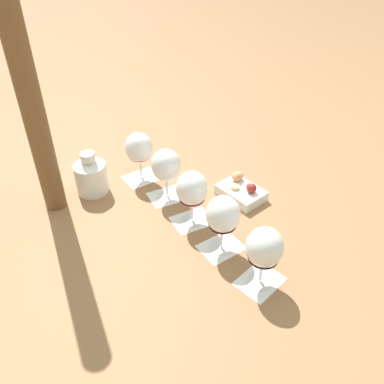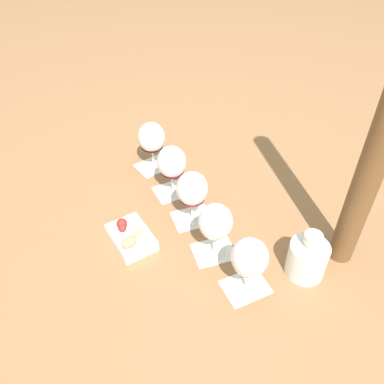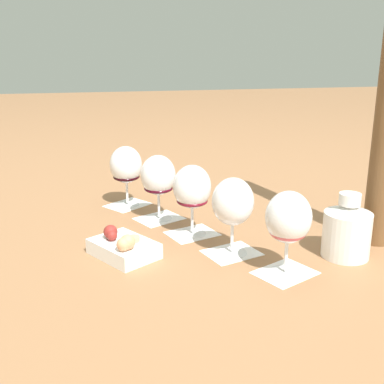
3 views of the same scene
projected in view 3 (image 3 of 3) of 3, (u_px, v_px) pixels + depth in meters
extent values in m
plane|color=#936642|center=(192.00, 234.00, 1.18)|extent=(8.00, 8.00, 0.00)
cube|color=white|center=(285.00, 273.00, 0.98)|extent=(0.13, 0.14, 0.00)
cube|color=white|center=(232.00, 253.00, 1.07)|extent=(0.12, 0.14, 0.00)
cube|color=white|center=(191.00, 234.00, 1.18)|extent=(0.12, 0.14, 0.00)
cube|color=white|center=(159.00, 218.00, 1.29)|extent=(0.13, 0.14, 0.00)
cube|color=white|center=(128.00, 205.00, 1.40)|extent=(0.14, 0.15, 0.00)
cylinder|color=white|center=(285.00, 271.00, 0.98)|extent=(0.07, 0.07, 0.01)
cylinder|color=white|center=(286.00, 254.00, 0.97)|extent=(0.01, 0.01, 0.07)
ellipsoid|color=white|center=(288.00, 217.00, 0.94)|extent=(0.09, 0.09, 0.11)
ellipsoid|color=#C94F59|center=(288.00, 231.00, 0.95)|extent=(0.08, 0.08, 0.04)
cylinder|color=white|center=(232.00, 251.00, 1.07)|extent=(0.07, 0.07, 0.01)
cylinder|color=white|center=(232.00, 236.00, 1.06)|extent=(0.01, 0.01, 0.07)
ellipsoid|color=white|center=(233.00, 202.00, 1.04)|extent=(0.09, 0.09, 0.11)
ellipsoid|color=#A7323C|center=(233.00, 213.00, 1.05)|extent=(0.08, 0.08, 0.04)
cylinder|color=white|center=(191.00, 233.00, 1.18)|extent=(0.07, 0.07, 0.01)
cylinder|color=white|center=(191.00, 219.00, 1.17)|extent=(0.01, 0.01, 0.07)
ellipsoid|color=white|center=(191.00, 187.00, 1.14)|extent=(0.09, 0.09, 0.11)
ellipsoid|color=maroon|center=(191.00, 202.00, 1.15)|extent=(0.08, 0.08, 0.02)
cylinder|color=white|center=(159.00, 217.00, 1.29)|extent=(0.07, 0.07, 0.01)
cylinder|color=white|center=(159.00, 204.00, 1.28)|extent=(0.01, 0.01, 0.07)
ellipsoid|color=white|center=(158.00, 175.00, 1.25)|extent=(0.09, 0.09, 0.11)
ellipsoid|color=#400817|center=(158.00, 188.00, 1.26)|extent=(0.08, 0.08, 0.02)
cylinder|color=white|center=(128.00, 204.00, 1.40)|extent=(0.07, 0.07, 0.01)
cylinder|color=white|center=(127.00, 191.00, 1.39)|extent=(0.01, 0.01, 0.07)
ellipsoid|color=white|center=(126.00, 165.00, 1.36)|extent=(0.09, 0.09, 0.11)
ellipsoid|color=black|center=(126.00, 177.00, 1.37)|extent=(0.08, 0.08, 0.02)
cylinder|color=white|center=(346.00, 235.00, 1.04)|extent=(0.10, 0.10, 0.10)
cone|color=white|center=(349.00, 209.00, 1.03)|extent=(0.10, 0.10, 0.02)
cylinder|color=white|center=(350.00, 199.00, 1.02)|extent=(0.05, 0.05, 0.03)
cube|color=white|center=(124.00, 249.00, 1.06)|extent=(0.18, 0.16, 0.03)
sphere|color=maroon|center=(111.00, 232.00, 1.06)|extent=(0.03, 0.03, 0.03)
cylinder|color=#DBB775|center=(133.00, 239.00, 1.05)|extent=(0.03, 0.03, 0.01)
sphere|color=tan|center=(128.00, 242.00, 1.01)|extent=(0.03, 0.03, 0.03)
sphere|color=tan|center=(123.00, 245.00, 1.00)|extent=(0.03, 0.03, 0.03)
sphere|color=maroon|center=(112.00, 236.00, 1.05)|extent=(0.02, 0.02, 0.02)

